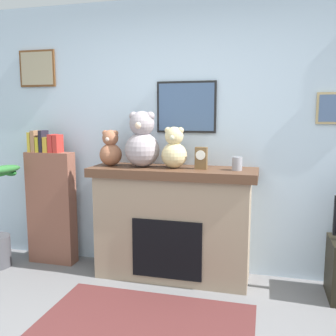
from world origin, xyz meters
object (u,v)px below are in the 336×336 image
(candle_jar, at_px, (237,164))
(teddy_bear_cream, at_px, (174,150))
(teddy_bear_grey, at_px, (111,150))
(fireplace, at_px, (173,222))
(bookshelf, at_px, (51,203))
(mantel_clock, at_px, (201,158))
(teddy_bear_brown, at_px, (142,142))

(candle_jar, height_order, teddy_bear_cream, teddy_bear_cream)
(teddy_bear_grey, relative_size, teddy_bear_cream, 0.91)
(fireplace, relative_size, bookshelf, 1.11)
(bookshelf, xyz_separation_m, teddy_bear_cream, (1.31, -0.05, 0.59))
(teddy_bear_grey, bearing_deg, mantel_clock, -0.04)
(fireplace, xyz_separation_m, bookshelf, (-1.29, 0.03, 0.10))
(fireplace, bearing_deg, mantel_clock, -4.11)
(mantel_clock, height_order, teddy_bear_brown, teddy_bear_brown)
(candle_jar, height_order, teddy_bear_grey, teddy_bear_grey)
(candle_jar, bearing_deg, mantel_clock, -179.80)
(teddy_bear_brown, bearing_deg, teddy_bear_cream, 0.03)
(candle_jar, relative_size, teddy_bear_brown, 0.23)
(fireplace, xyz_separation_m, candle_jar, (0.58, -0.02, 0.57))
(teddy_bear_grey, height_order, teddy_bear_brown, teddy_bear_brown)
(fireplace, height_order, mantel_clock, mantel_clock)
(candle_jar, xyz_separation_m, mantel_clock, (-0.32, -0.00, 0.04))
(bookshelf, relative_size, teddy_bear_brown, 2.66)
(fireplace, bearing_deg, candle_jar, -1.76)
(bookshelf, bearing_deg, teddy_bear_brown, -2.91)
(fireplace, xyz_separation_m, teddy_bear_grey, (-0.60, -0.02, 0.67))
(teddy_bear_grey, bearing_deg, teddy_bear_cream, -0.00)
(bookshelf, height_order, candle_jar, bookshelf)
(candle_jar, height_order, mantel_clock, mantel_clock)
(bookshelf, height_order, teddy_bear_cream, teddy_bear_cream)
(bookshelf, bearing_deg, candle_jar, -1.54)
(candle_jar, bearing_deg, fireplace, 178.24)
(teddy_bear_grey, relative_size, teddy_bear_brown, 0.66)
(fireplace, height_order, teddy_bear_cream, teddy_bear_cream)
(teddy_bear_grey, bearing_deg, teddy_bear_brown, -0.04)
(fireplace, relative_size, teddy_bear_grey, 4.48)
(candle_jar, height_order, teddy_bear_brown, teddy_bear_brown)
(mantel_clock, bearing_deg, candle_jar, 0.20)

